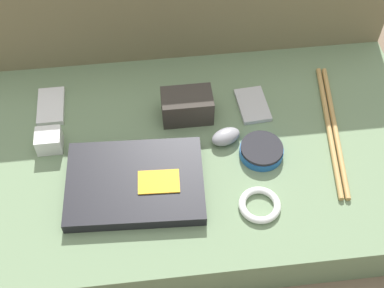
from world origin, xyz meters
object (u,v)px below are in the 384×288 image
(computer_mouse, at_px, (226,137))
(camera_pouch, at_px, (189,106))
(phone_silver, at_px, (51,106))
(charger_brick, at_px, (49,141))
(laptop, at_px, (135,183))
(phone_black, at_px, (253,105))
(speaker_puck, at_px, (261,151))

(computer_mouse, height_order, camera_pouch, camera_pouch)
(phone_silver, xyz_separation_m, charger_brick, (0.00, -0.12, 0.02))
(laptop, xyz_separation_m, phone_black, (0.30, 0.20, -0.01))
(laptop, height_order, camera_pouch, camera_pouch)
(speaker_puck, bearing_deg, phone_silver, 157.82)
(charger_brick, bearing_deg, computer_mouse, -4.25)
(laptop, height_order, phone_silver, laptop)
(laptop, distance_m, speaker_puck, 0.30)
(charger_brick, bearing_deg, phone_black, 8.02)
(speaker_puck, xyz_separation_m, phone_black, (0.01, 0.15, -0.01))
(camera_pouch, bearing_deg, phone_silver, 169.33)
(laptop, xyz_separation_m, camera_pouch, (0.14, 0.19, 0.02))
(computer_mouse, xyz_separation_m, camera_pouch, (-0.08, 0.09, 0.02))
(computer_mouse, height_order, phone_silver, computer_mouse)
(laptop, height_order, speaker_puck, laptop)
(phone_black, relative_size, camera_pouch, 0.95)
(phone_silver, height_order, charger_brick, charger_brick)
(phone_silver, bearing_deg, laptop, -52.76)
(computer_mouse, xyz_separation_m, phone_silver, (-0.41, 0.15, -0.01))
(speaker_puck, relative_size, camera_pouch, 0.84)
(laptop, bearing_deg, charger_brick, 148.18)
(computer_mouse, bearing_deg, laptop, -175.43)
(phone_black, height_order, charger_brick, charger_brick)
(charger_brick, bearing_deg, camera_pouch, 9.95)
(phone_black, bearing_deg, laptop, -149.91)
(computer_mouse, xyz_separation_m, charger_brick, (-0.41, 0.03, 0.01))
(camera_pouch, relative_size, charger_brick, 2.09)
(speaker_puck, height_order, camera_pouch, camera_pouch)
(computer_mouse, relative_size, phone_silver, 0.70)
(phone_black, distance_m, camera_pouch, 0.16)
(computer_mouse, relative_size, phone_black, 0.71)
(laptop, height_order, computer_mouse, computer_mouse)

